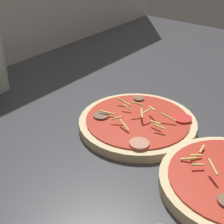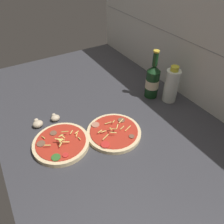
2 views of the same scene
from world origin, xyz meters
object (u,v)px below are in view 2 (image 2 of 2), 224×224
object	(u,v)px
pizza_far	(114,132)
mushroom_left	(55,118)
beer_bottle	(152,81)
mushroom_right	(38,124)
oil_bottle	(171,85)
pizza_near	(61,143)

from	to	relation	value
pizza_far	mushroom_left	size ratio (longest dim) A/B	5.41
beer_bottle	mushroom_right	xyz separation A→B (cm)	(-6.91, -57.22, -7.48)
beer_bottle	mushroom_left	world-z (taller)	beer_bottle
oil_bottle	mushroom_left	bearing A→B (deg)	-104.87
pizza_near	mushroom_right	bearing A→B (deg)	-163.06
pizza_near	mushroom_left	world-z (taller)	pizza_near
beer_bottle	mushroom_left	xyz separation A→B (cm)	(-6.97, -49.32, -7.64)
pizza_near	mushroom_left	distance (cm)	15.97
oil_bottle	mushroom_right	xyz separation A→B (cm)	(-14.53, -62.83, -7.08)
pizza_near	pizza_far	xyz separation A→B (cm)	(5.57, 21.26, -0.13)
oil_bottle	pizza_near	bearing A→B (deg)	-88.94
beer_bottle	mushroom_left	distance (cm)	50.39
mushroom_left	mushroom_right	bearing A→B (deg)	-89.60
pizza_far	mushroom_right	distance (cm)	33.54
pizza_near	pizza_far	bearing A→B (deg)	75.31
mushroom_left	mushroom_right	distance (cm)	7.90
oil_bottle	beer_bottle	bearing A→B (deg)	-143.60
pizza_far	oil_bottle	distance (cm)	38.19
pizza_near	pizza_far	distance (cm)	21.98
beer_bottle	oil_bottle	size ratio (longest dim) A/B	1.32
oil_bottle	mushroom_right	distance (cm)	64.88
oil_bottle	mushroom_left	size ratio (longest dim) A/B	4.46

